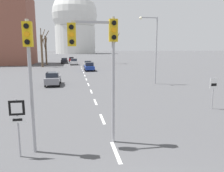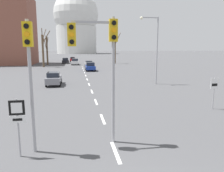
{
  "view_description": "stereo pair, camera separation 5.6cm",
  "coord_description": "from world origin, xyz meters",
  "px_view_note": "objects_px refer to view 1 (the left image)",
  "views": [
    {
      "loc": [
        -1.64,
        -4.21,
        4.36
      ],
      "look_at": [
        0.03,
        5.45,
        2.67
      ],
      "focal_mm": 35.0,
      "sensor_mm": 36.0,
      "label": 1
    },
    {
      "loc": [
        -1.58,
        -4.21,
        4.36
      ],
      "look_at": [
        0.03,
        5.45,
        2.67
      ],
      "focal_mm": 35.0,
      "sensor_mm": 36.0,
      "label": 2
    }
  ],
  "objects_px": {
    "street_lamp_right": "(153,43)",
    "sedan_far_left": "(72,59)",
    "sedan_far_right": "(88,64)",
    "sedan_near_left": "(74,62)",
    "speed_limit_sign": "(213,88)",
    "sedan_near_right": "(53,79)",
    "traffic_signal_near_left": "(29,63)",
    "traffic_signal_centre_tall": "(100,49)",
    "sedan_mid_centre": "(89,66)",
    "sedan_distant_centre": "(64,61)",
    "route_sign_post": "(18,118)"
  },
  "relations": [
    {
      "from": "sedan_near_right",
      "to": "sedan_far_left",
      "type": "bearing_deg",
      "value": 87.9
    },
    {
      "from": "traffic_signal_centre_tall",
      "to": "route_sign_post",
      "type": "relative_size",
      "value": 2.37
    },
    {
      "from": "sedan_near_right",
      "to": "sedan_distant_centre",
      "type": "bearing_deg",
      "value": 90.4
    },
    {
      "from": "traffic_signal_near_left",
      "to": "sedan_near_left",
      "type": "distance_m",
      "value": 50.82
    },
    {
      "from": "sedan_near_left",
      "to": "sedan_far_right",
      "type": "height_order",
      "value": "sedan_near_left"
    },
    {
      "from": "sedan_near_left",
      "to": "sedan_far_left",
      "type": "xyz_separation_m",
      "value": [
        -0.78,
        14.17,
        -0.02
      ]
    },
    {
      "from": "sedan_near_left",
      "to": "traffic_signal_centre_tall",
      "type": "bearing_deg",
      "value": -88.66
    },
    {
      "from": "sedan_mid_centre",
      "to": "sedan_far_left",
      "type": "xyz_separation_m",
      "value": [
        -3.76,
        30.73,
        -0.02
      ]
    },
    {
      "from": "sedan_far_left",
      "to": "speed_limit_sign",
      "type": "bearing_deg",
      "value": -79.9
    },
    {
      "from": "traffic_signal_centre_tall",
      "to": "street_lamp_right",
      "type": "xyz_separation_m",
      "value": [
        8.34,
        15.99,
        0.64
      ]
    },
    {
      "from": "sedan_far_left",
      "to": "sedan_distant_centre",
      "type": "bearing_deg",
      "value": -104.41
    },
    {
      "from": "sedan_mid_centre",
      "to": "sedan_far_right",
      "type": "height_order",
      "value": "sedan_mid_centre"
    },
    {
      "from": "sedan_near_left",
      "to": "sedan_far_right",
      "type": "bearing_deg",
      "value": -69.41
    },
    {
      "from": "speed_limit_sign",
      "to": "sedan_near_left",
      "type": "xyz_separation_m",
      "value": [
        -9.92,
        45.86,
        -0.72
      ]
    },
    {
      "from": "sedan_distant_centre",
      "to": "traffic_signal_centre_tall",
      "type": "bearing_deg",
      "value": -85.99
    },
    {
      "from": "street_lamp_right",
      "to": "sedan_far_left",
      "type": "height_order",
      "value": "street_lamp_right"
    },
    {
      "from": "sedan_near_left",
      "to": "sedan_far_left",
      "type": "relative_size",
      "value": 1.03
    },
    {
      "from": "street_lamp_right",
      "to": "sedan_near_right",
      "type": "relative_size",
      "value": 2.0
    },
    {
      "from": "route_sign_post",
      "to": "speed_limit_sign",
      "type": "height_order",
      "value": "route_sign_post"
    },
    {
      "from": "route_sign_post",
      "to": "speed_limit_sign",
      "type": "distance_m",
      "value": 13.2
    },
    {
      "from": "traffic_signal_centre_tall",
      "to": "sedan_distant_centre",
      "type": "distance_m",
      "value": 56.86
    },
    {
      "from": "street_lamp_right",
      "to": "sedan_near_left",
      "type": "distance_m",
      "value": 35.82
    },
    {
      "from": "traffic_signal_centre_tall",
      "to": "sedan_mid_centre",
      "type": "height_order",
      "value": "traffic_signal_centre_tall"
    },
    {
      "from": "sedan_mid_centre",
      "to": "sedan_far_right",
      "type": "bearing_deg",
      "value": 88.65
    },
    {
      "from": "traffic_signal_centre_tall",
      "to": "sedan_far_right",
      "type": "distance_m",
      "value": 42.02
    },
    {
      "from": "sedan_near_right",
      "to": "sedan_far_right",
      "type": "bearing_deg",
      "value": 76.99
    },
    {
      "from": "sedan_far_right",
      "to": "route_sign_post",
      "type": "bearing_deg",
      "value": -97.2
    },
    {
      "from": "speed_limit_sign",
      "to": "street_lamp_right",
      "type": "distance_m",
      "value": 12.08
    },
    {
      "from": "sedan_mid_centre",
      "to": "speed_limit_sign",
      "type": "bearing_deg",
      "value": -76.68
    },
    {
      "from": "traffic_signal_centre_tall",
      "to": "traffic_signal_near_left",
      "type": "bearing_deg",
      "value": -171.57
    },
    {
      "from": "speed_limit_sign",
      "to": "sedan_distant_centre",
      "type": "relative_size",
      "value": 0.55
    },
    {
      "from": "sedan_mid_centre",
      "to": "traffic_signal_near_left",
      "type": "bearing_deg",
      "value": -97.81
    },
    {
      "from": "traffic_signal_near_left",
      "to": "traffic_signal_centre_tall",
      "type": "height_order",
      "value": "traffic_signal_centre_tall"
    },
    {
      "from": "sedan_far_right",
      "to": "speed_limit_sign",
      "type": "bearing_deg",
      "value": -79.78
    },
    {
      "from": "sedan_distant_centre",
      "to": "sedan_far_left",
      "type": "bearing_deg",
      "value": 75.59
    },
    {
      "from": "sedan_far_right",
      "to": "sedan_distant_centre",
      "type": "bearing_deg",
      "value": 111.95
    },
    {
      "from": "street_lamp_right",
      "to": "sedan_near_right",
      "type": "height_order",
      "value": "street_lamp_right"
    },
    {
      "from": "traffic_signal_centre_tall",
      "to": "sedan_mid_centre",
      "type": "bearing_deg",
      "value": 86.94
    },
    {
      "from": "speed_limit_sign",
      "to": "sedan_near_left",
      "type": "bearing_deg",
      "value": 102.2
    },
    {
      "from": "sedan_far_left",
      "to": "route_sign_post",
      "type": "bearing_deg",
      "value": -91.26
    },
    {
      "from": "traffic_signal_centre_tall",
      "to": "sedan_far_right",
      "type": "bearing_deg",
      "value": 87.27
    },
    {
      "from": "traffic_signal_near_left",
      "to": "speed_limit_sign",
      "type": "height_order",
      "value": "traffic_signal_near_left"
    },
    {
      "from": "traffic_signal_centre_tall",
      "to": "route_sign_post",
      "type": "height_order",
      "value": "traffic_signal_centre_tall"
    },
    {
      "from": "street_lamp_right",
      "to": "sedan_far_right",
      "type": "bearing_deg",
      "value": 103.8
    },
    {
      "from": "sedan_near_left",
      "to": "sedan_mid_centre",
      "type": "relative_size",
      "value": 0.91
    },
    {
      "from": "sedan_near_left",
      "to": "sedan_mid_centre",
      "type": "bearing_deg",
      "value": -79.79
    },
    {
      "from": "sedan_near_left",
      "to": "sedan_mid_centre",
      "type": "xyz_separation_m",
      "value": [
        2.98,
        -16.57,
        0.01
      ]
    },
    {
      "from": "traffic_signal_centre_tall",
      "to": "sedan_far_left",
      "type": "height_order",
      "value": "traffic_signal_centre_tall"
    },
    {
      "from": "traffic_signal_near_left",
      "to": "sedan_far_left",
      "type": "relative_size",
      "value": 1.36
    },
    {
      "from": "traffic_signal_near_left",
      "to": "street_lamp_right",
      "type": "relative_size",
      "value": 0.68
    }
  ]
}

